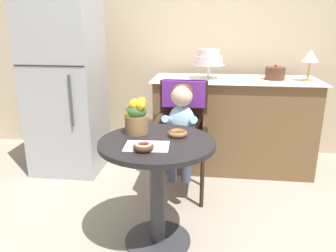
# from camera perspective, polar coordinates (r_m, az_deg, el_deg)

# --- Properties ---
(ground_plane) EXTENTS (8.00, 8.00, 0.00)m
(ground_plane) POSITION_cam_1_polar(r_m,az_deg,el_deg) (2.37, -1.75, -19.19)
(ground_plane) COLOR gray
(back_wall) EXTENTS (4.80, 0.10, 2.70)m
(back_wall) POSITION_cam_1_polar(r_m,az_deg,el_deg) (3.74, 2.54, 16.40)
(back_wall) COLOR #C1AD8E
(back_wall) RESTS_ON ground
(cafe_table) EXTENTS (0.72, 0.72, 0.72)m
(cafe_table) POSITION_cam_1_polar(r_m,az_deg,el_deg) (2.10, -1.87, -7.98)
(cafe_table) COLOR black
(cafe_table) RESTS_ON ground
(wicker_chair) EXTENTS (0.42, 0.45, 0.95)m
(wicker_chair) POSITION_cam_1_polar(r_m,az_deg,el_deg) (2.75, 2.55, 1.11)
(wicker_chair) COLOR #332114
(wicker_chair) RESTS_ON ground
(seated_child) EXTENTS (0.27, 0.32, 0.73)m
(seated_child) POSITION_cam_1_polar(r_m,az_deg,el_deg) (2.59, 2.28, 0.96)
(seated_child) COLOR #8CADCC
(seated_child) RESTS_ON ground
(paper_napkin) EXTENTS (0.27, 0.20, 0.00)m
(paper_napkin) POSITION_cam_1_polar(r_m,az_deg,el_deg) (1.93, -3.67, -3.49)
(paper_napkin) COLOR white
(paper_napkin) RESTS_ON cafe_table
(donut_front) EXTENTS (0.12, 0.12, 0.04)m
(donut_front) POSITION_cam_1_polar(r_m,az_deg,el_deg) (1.87, -4.25, -3.53)
(donut_front) COLOR #4C2D19
(donut_front) RESTS_ON cafe_table
(donut_mid) EXTENTS (0.12, 0.12, 0.04)m
(donut_mid) POSITION_cam_1_polar(r_m,az_deg,el_deg) (2.10, 1.66, -1.16)
(donut_mid) COLOR #936033
(donut_mid) RESTS_ON cafe_table
(flower_vase) EXTENTS (0.15, 0.15, 0.24)m
(flower_vase) POSITION_cam_1_polar(r_m,az_deg,el_deg) (2.14, -5.48, 1.76)
(flower_vase) COLOR brown
(flower_vase) RESTS_ON cafe_table
(display_counter) EXTENTS (1.56, 0.62, 0.90)m
(display_counter) POSITION_cam_1_polar(r_m,az_deg,el_deg) (3.33, 11.05, 0.33)
(display_counter) COLOR brown
(display_counter) RESTS_ON ground
(tiered_cake_stand) EXTENTS (0.30, 0.30, 0.27)m
(tiered_cake_stand) POSITION_cam_1_polar(r_m,az_deg,el_deg) (3.20, 7.02, 11.36)
(tiered_cake_stand) COLOR silver
(tiered_cake_stand) RESTS_ON display_counter
(round_layer_cake) EXTENTS (0.18, 0.18, 0.14)m
(round_layer_cake) POSITION_cam_1_polar(r_m,az_deg,el_deg) (3.28, 17.94, 8.62)
(round_layer_cake) COLOR #4C2D1E
(round_layer_cake) RESTS_ON display_counter
(table_lamp) EXTENTS (0.15, 0.15, 0.28)m
(table_lamp) POSITION_cam_1_polar(r_m,az_deg,el_deg) (3.28, 23.30, 10.84)
(table_lamp) COLOR #B28C47
(table_lamp) RESTS_ON display_counter
(refrigerator) EXTENTS (0.64, 0.63, 1.70)m
(refrigerator) POSITION_cam_1_polar(r_m,az_deg,el_deg) (3.32, -17.22, 6.86)
(refrigerator) COLOR #9EA0A5
(refrigerator) RESTS_ON ground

